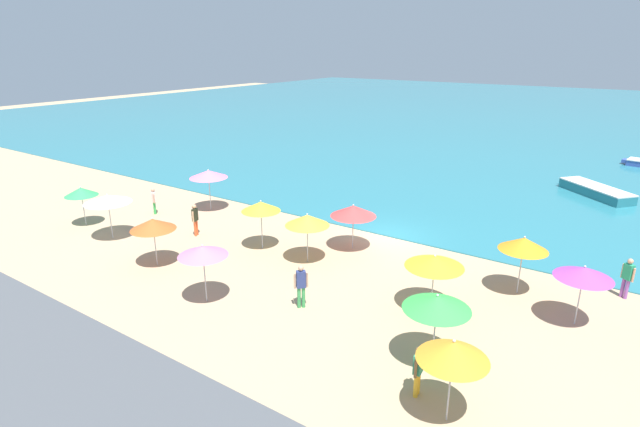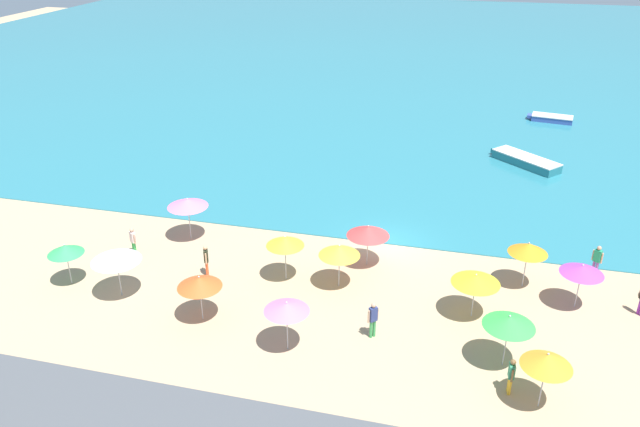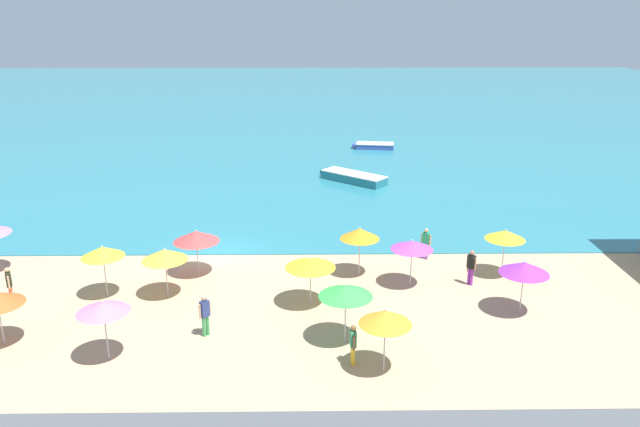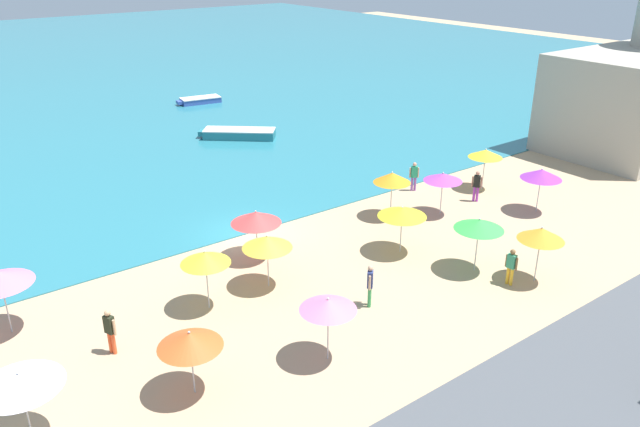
{
  "view_description": "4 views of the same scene",
  "coord_description": "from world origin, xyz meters",
  "px_view_note": "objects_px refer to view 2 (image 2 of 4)",
  "views": [
    {
      "loc": [
        11.06,
        -22.82,
        9.92
      ],
      "look_at": [
        -2.86,
        -2.41,
        1.48
      ],
      "focal_mm": 28.0,
      "sensor_mm": 36.0,
      "label": 1
    },
    {
      "loc": [
        3.89,
        -31.59,
        17.45
      ],
      "look_at": [
        -4.31,
        0.93,
        1.03
      ],
      "focal_mm": 35.0,
      "sensor_mm": 36.0,
      "label": 2
    },
    {
      "loc": [
        4.97,
        -31.69,
        12.91
      ],
      "look_at": [
        5.42,
        1.38,
        1.92
      ],
      "focal_mm": 35.0,
      "sensor_mm": 36.0,
      "label": 3
    },
    {
      "loc": [
        -13.93,
        -24.83,
        13.39
      ],
      "look_at": [
        2.13,
        -3.39,
        1.78
      ],
      "focal_mm": 35.0,
      "sensor_mm": 36.0,
      "label": 4
    }
  ],
  "objects_px": {
    "beach_umbrella_8": "(287,307)",
    "bather_1": "(597,259)",
    "beach_umbrella_2": "(65,249)",
    "beach_umbrella_12": "(199,282)",
    "beach_umbrella_9": "(188,203)",
    "bather_2": "(511,375)",
    "beach_umbrella_4": "(285,241)",
    "beach_umbrella_13": "(116,257)",
    "beach_umbrella_14": "(368,231)",
    "beach_umbrella_7": "(582,270)",
    "bather_0": "(206,259)",
    "beach_umbrella_3": "(547,360)",
    "beach_umbrella_5": "(476,279)",
    "beach_umbrella_10": "(509,321)",
    "bather_3": "(133,240)",
    "skiff_offshore": "(525,161)",
    "skiff_nearshore": "(551,118)",
    "beach_umbrella_6": "(528,248)",
    "bather_4": "(373,318)",
    "beach_umbrella_1": "(339,251)"
  },
  "relations": [
    {
      "from": "beach_umbrella_12",
      "to": "bather_0",
      "type": "bearing_deg",
      "value": 110.19
    },
    {
      "from": "beach_umbrella_7",
      "to": "skiff_nearshore",
      "type": "relative_size",
      "value": 0.59
    },
    {
      "from": "beach_umbrella_13",
      "to": "bather_1",
      "type": "bearing_deg",
      "value": 18.64
    },
    {
      "from": "beach_umbrella_8",
      "to": "beach_umbrella_9",
      "type": "height_order",
      "value": "beach_umbrella_9"
    },
    {
      "from": "beach_umbrella_7",
      "to": "beach_umbrella_10",
      "type": "height_order",
      "value": "beach_umbrella_10"
    },
    {
      "from": "beach_umbrella_1",
      "to": "skiff_offshore",
      "type": "bearing_deg",
      "value": 63.27
    },
    {
      "from": "beach_umbrella_9",
      "to": "bather_0",
      "type": "distance_m",
      "value": 4.6
    },
    {
      "from": "beach_umbrella_7",
      "to": "skiff_offshore",
      "type": "distance_m",
      "value": 18.98
    },
    {
      "from": "beach_umbrella_3",
      "to": "bather_2",
      "type": "bearing_deg",
      "value": 156.64
    },
    {
      "from": "beach_umbrella_9",
      "to": "bather_1",
      "type": "relative_size",
      "value": 1.5
    },
    {
      "from": "beach_umbrella_10",
      "to": "bather_2",
      "type": "height_order",
      "value": "beach_umbrella_10"
    },
    {
      "from": "beach_umbrella_12",
      "to": "beach_umbrella_14",
      "type": "bearing_deg",
      "value": 46.16
    },
    {
      "from": "beach_umbrella_5",
      "to": "beach_umbrella_10",
      "type": "xyz_separation_m",
      "value": [
        1.4,
        -3.31,
        0.19
      ]
    },
    {
      "from": "beach_umbrella_4",
      "to": "beach_umbrella_9",
      "type": "relative_size",
      "value": 0.98
    },
    {
      "from": "beach_umbrella_2",
      "to": "beach_umbrella_4",
      "type": "height_order",
      "value": "beach_umbrella_4"
    },
    {
      "from": "bather_1",
      "to": "beach_umbrella_2",
      "type": "bearing_deg",
      "value": -164.17
    },
    {
      "from": "beach_umbrella_8",
      "to": "beach_umbrella_14",
      "type": "bearing_deg",
      "value": 75.57
    },
    {
      "from": "beach_umbrella_5",
      "to": "beach_umbrella_6",
      "type": "bearing_deg",
      "value": 53.57
    },
    {
      "from": "bather_3",
      "to": "bather_4",
      "type": "relative_size",
      "value": 0.89
    },
    {
      "from": "beach_umbrella_4",
      "to": "beach_umbrella_14",
      "type": "distance_m",
      "value": 4.61
    },
    {
      "from": "beach_umbrella_2",
      "to": "beach_umbrella_10",
      "type": "relative_size",
      "value": 0.91
    },
    {
      "from": "beach_umbrella_8",
      "to": "bather_1",
      "type": "relative_size",
      "value": 1.43
    },
    {
      "from": "beach_umbrella_5",
      "to": "skiff_nearshore",
      "type": "xyz_separation_m",
      "value": [
        6.06,
        32.67,
        -1.73
      ]
    },
    {
      "from": "beach_umbrella_12",
      "to": "skiff_nearshore",
      "type": "xyz_separation_m",
      "value": [
        18.38,
        36.02,
        -1.72
      ]
    },
    {
      "from": "beach_umbrella_6",
      "to": "bather_4",
      "type": "height_order",
      "value": "beach_umbrella_6"
    },
    {
      "from": "bather_4",
      "to": "skiff_nearshore",
      "type": "height_order",
      "value": "bather_4"
    },
    {
      "from": "beach_umbrella_4",
      "to": "bather_4",
      "type": "xyz_separation_m",
      "value": [
        5.22,
        -3.75,
        -1.22
      ]
    },
    {
      "from": "beach_umbrella_3",
      "to": "beach_umbrella_4",
      "type": "relative_size",
      "value": 1.01
    },
    {
      "from": "beach_umbrella_5",
      "to": "beach_umbrella_13",
      "type": "xyz_separation_m",
      "value": [
        -17.09,
        -2.48,
        0.15
      ]
    },
    {
      "from": "beach_umbrella_13",
      "to": "bather_0",
      "type": "distance_m",
      "value": 4.59
    },
    {
      "from": "beach_umbrella_7",
      "to": "skiff_offshore",
      "type": "relative_size",
      "value": 0.47
    },
    {
      "from": "beach_umbrella_9",
      "to": "beach_umbrella_8",
      "type": "bearing_deg",
      "value": -44.78
    },
    {
      "from": "beach_umbrella_3",
      "to": "bather_3",
      "type": "relative_size",
      "value": 1.59
    },
    {
      "from": "beach_umbrella_3",
      "to": "beach_umbrella_5",
      "type": "xyz_separation_m",
      "value": [
        -2.73,
        5.5,
        -0.19
      ]
    },
    {
      "from": "beach_umbrella_5",
      "to": "beach_umbrella_7",
      "type": "xyz_separation_m",
      "value": [
        4.86,
        1.99,
        0.06
      ]
    },
    {
      "from": "beach_umbrella_2",
      "to": "beach_umbrella_12",
      "type": "height_order",
      "value": "beach_umbrella_12"
    },
    {
      "from": "beach_umbrella_2",
      "to": "bather_0",
      "type": "distance_m",
      "value": 7.03
    },
    {
      "from": "beach_umbrella_9",
      "to": "bather_2",
      "type": "bearing_deg",
      "value": -26.55
    },
    {
      "from": "beach_umbrella_12",
      "to": "beach_umbrella_13",
      "type": "xyz_separation_m",
      "value": [
        -4.77,
        0.87,
        0.16
      ]
    },
    {
      "from": "beach_umbrella_1",
      "to": "skiff_offshore",
      "type": "relative_size",
      "value": 0.47
    },
    {
      "from": "beach_umbrella_5",
      "to": "beach_umbrella_6",
      "type": "xyz_separation_m",
      "value": [
        2.46,
        3.33,
        0.17
      ]
    },
    {
      "from": "beach_umbrella_10",
      "to": "beach_umbrella_13",
      "type": "distance_m",
      "value": 18.51
    },
    {
      "from": "beach_umbrella_4",
      "to": "skiff_nearshore",
      "type": "xyz_separation_m",
      "value": [
        15.59,
        31.67,
        -1.92
      ]
    },
    {
      "from": "beach_umbrella_14",
      "to": "bather_2",
      "type": "distance_m",
      "value": 11.31
    },
    {
      "from": "bather_3",
      "to": "beach_umbrella_9",
      "type": "bearing_deg",
      "value": 47.38
    },
    {
      "from": "beach_umbrella_7",
      "to": "bather_1",
      "type": "distance_m",
      "value": 3.79
    },
    {
      "from": "beach_umbrella_7",
      "to": "bather_3",
      "type": "distance_m",
      "value": 23.44
    },
    {
      "from": "beach_umbrella_8",
      "to": "beach_umbrella_14",
      "type": "relative_size",
      "value": 1.04
    },
    {
      "from": "beach_umbrella_9",
      "to": "beach_umbrella_12",
      "type": "distance_m",
      "value": 8.27
    },
    {
      "from": "beach_umbrella_7",
      "to": "bather_0",
      "type": "height_order",
      "value": "beach_umbrella_7"
    }
  ]
}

